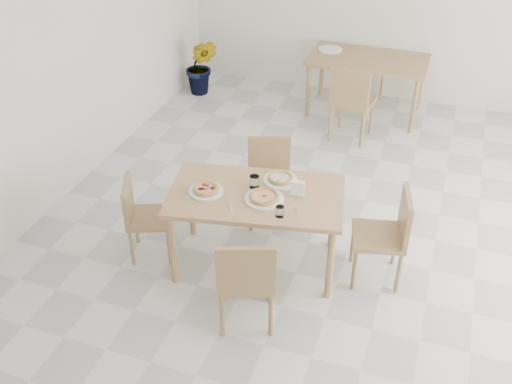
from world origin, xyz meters
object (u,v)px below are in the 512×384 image
(main_table, at_px, (256,202))
(plate_mushroom, at_px, (281,180))
(napkin_holder, at_px, (298,189))
(plate_margherita, at_px, (264,199))
(chair_back_s, at_px, (351,99))
(chair_east, at_px, (389,231))
(potted_plant, at_px, (201,66))
(chair_south, at_px, (246,277))
(second_table, at_px, (368,64))
(chair_west, at_px, (141,213))
(pizza_mushroom, at_px, (281,178))
(chair_back_n, at_px, (381,55))
(tumbler_b, at_px, (280,211))
(pizza_margherita, at_px, (264,197))
(chair_north, at_px, (269,174))
(plate_empty, at_px, (330,49))
(tumbler_a, at_px, (254,182))
(pizza_pepperoni, at_px, (206,189))
(plate_pepperoni, at_px, (206,191))

(main_table, bearing_deg, plate_mushroom, 50.88)
(main_table, bearing_deg, napkin_holder, 3.87)
(plate_margherita, xyz_separation_m, chair_back_s, (0.21, 2.57, -0.22))
(chair_east, relative_size, potted_plant, 1.09)
(chair_south, height_order, second_table, chair_south)
(chair_west, bearing_deg, plate_mushroom, -90.86)
(pizza_mushroom, bearing_deg, chair_back_n, 86.15)
(chair_south, bearing_deg, tumbler_b, -121.65)
(plate_mushroom, relative_size, pizza_margherita, 0.95)
(chair_north, height_order, tumbler_b, tumbler_b)
(chair_east, relative_size, chair_back_s, 0.93)
(chair_south, height_order, plate_empty, chair_south)
(chair_north, bearing_deg, plate_empty, 71.92)
(plate_mushroom, xyz_separation_m, tumbler_a, (-0.18, -0.16, 0.04))
(napkin_holder, bearing_deg, second_table, 81.31)
(plate_mushroom, distance_m, pizza_pepperoni, 0.65)
(chair_west, distance_m, plate_margherita, 1.15)
(second_table, bearing_deg, plate_margherita, -93.95)
(chair_back_n, bearing_deg, main_table, -78.04)
(pizza_margherita, relative_size, napkin_holder, 2.26)
(chair_west, xyz_separation_m, plate_empty, (0.83, 3.63, 0.31))
(potted_plant, bearing_deg, main_table, -59.16)
(pizza_margherita, distance_m, potted_plant, 3.82)
(chair_back_n, bearing_deg, napkin_holder, -73.45)
(chair_east, distance_m, pizza_margherita, 1.08)
(chair_north, xyz_separation_m, chair_east, (1.22, -0.54, 0.02))
(chair_north, xyz_separation_m, pizza_mushroom, (0.26, -0.48, 0.30))
(main_table, xyz_separation_m, chair_back_s, (0.31, 2.51, -0.12))
(tumbler_b, distance_m, plate_empty, 3.69)
(pizza_pepperoni, relative_size, tumbler_b, 2.77)
(chair_south, xyz_separation_m, chair_north, (-0.30, 1.47, -0.03))
(second_table, distance_m, plate_empty, 0.54)
(chair_back_n, bearing_deg, plate_mushroom, -76.40)
(tumbler_b, relative_size, napkin_holder, 0.65)
(pizza_pepperoni, height_order, tumbler_a, tumbler_a)
(plate_pepperoni, xyz_separation_m, chair_back_n, (0.80, 4.23, -0.25))
(chair_east, distance_m, pizza_mushroom, 1.01)
(potted_plant, bearing_deg, plate_empty, 8.39)
(chair_north, height_order, plate_empty, chair_north)
(plate_pepperoni, bearing_deg, potted_plant, 114.45)
(chair_north, bearing_deg, plate_pepperoni, -127.72)
(pizza_margherita, distance_m, chair_back_n, 4.19)
(chair_east, bearing_deg, main_table, -93.37)
(plate_pepperoni, height_order, tumbler_b, tumbler_b)
(chair_west, height_order, second_table, chair_west)
(tumbler_b, distance_m, second_table, 3.56)
(chair_north, bearing_deg, chair_back_s, 57.20)
(main_table, xyz_separation_m, plate_margherita, (0.09, -0.06, 0.10))
(chair_south, distance_m, chair_back_n, 4.85)
(pizza_margherita, relative_size, chair_back_n, 0.35)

